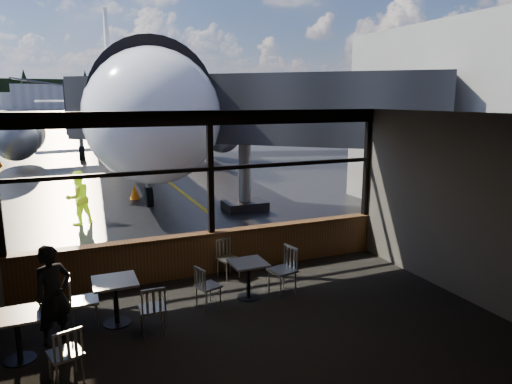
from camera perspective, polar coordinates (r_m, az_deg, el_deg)
ground_plane at (r=129.12m, az=-21.91°, el=9.10°), size 520.00×520.00×0.00m
carpet_floor at (r=7.62m, az=1.67°, el=-17.68°), size 8.00×6.00×0.01m
ceiling at (r=6.65m, az=1.85°, el=9.57°), size 8.00×6.00×0.04m
wall_right at (r=9.29m, az=24.82°, el=-1.83°), size 0.04×6.00×3.50m
wall_back at (r=4.57m, az=18.16°, el=-14.76°), size 8.00×0.04×3.50m
window_sill at (r=10.01m, az=-5.52°, el=-7.62°), size 8.00×0.28×0.90m
window_header at (r=9.46m, az=-5.86°, el=9.21°), size 8.00×0.18×0.30m
mullion_centre at (r=9.58m, az=-5.72°, el=2.32°), size 0.12×0.12×2.60m
mullion_right at (r=11.37m, az=13.69°, el=3.51°), size 0.12×0.12×2.60m
window_transom at (r=9.56m, az=-5.74°, el=2.91°), size 8.00×0.10×0.08m
airliner at (r=29.14m, az=-16.74°, el=15.34°), size 34.26×40.29×11.76m
jet_bridge at (r=15.94m, az=0.82°, el=6.28°), size 8.47×10.35×4.52m
cafe_table_near at (r=8.80m, az=-0.96°, el=-10.95°), size 0.66×0.66×0.72m
cafe_table_mid at (r=8.20m, az=-17.09°, el=-13.02°), size 0.71×0.71×0.78m
cafe_table_left at (r=7.69m, az=-27.59°, el=-15.84°), size 0.66×0.66×0.72m
chair_near_e at (r=8.94m, az=3.31°, el=-9.81°), size 0.61×0.61×0.95m
chair_near_w at (r=8.47m, az=-6.00°, el=-11.66°), size 0.55×0.55×0.80m
chair_near_n at (r=9.73m, az=-3.48°, el=-8.37°), size 0.56×0.56×0.83m
chair_mid_s at (r=7.72m, az=-12.81°, el=-14.06°), size 0.48×0.48×0.86m
chair_mid_w at (r=8.22m, az=-20.70°, el=-12.63°), size 0.51×0.51×0.93m
chair_left_s at (r=6.88m, az=-22.74°, el=-18.17°), size 0.57×0.57×0.84m
passenger at (r=7.77m, az=-24.00°, el=-11.73°), size 0.69×0.61×1.58m
ground_crew at (r=14.71m, az=-21.35°, el=-0.68°), size 0.99×0.92×1.62m
cone_nose at (r=17.87m, az=-14.94°, el=0.01°), size 0.39×0.39×0.54m
terminal_annex at (r=17.23m, az=25.29°, el=8.05°), size 5.00×7.00×6.00m
hangar_mid at (r=194.06m, az=-22.48°, el=11.10°), size 38.00×15.00×10.00m
hangar_right at (r=197.30m, az=-4.41°, el=12.21°), size 50.00×20.00×12.00m
fuel_tank_b at (r=191.81m, az=-28.48°, el=9.99°), size 8.00×8.00×6.00m
fuel_tank_c at (r=191.18m, az=-25.46°, el=10.26°), size 8.00×8.00×6.00m
treeline at (r=219.07m, az=-22.60°, el=11.31°), size 360.00×3.00×12.00m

